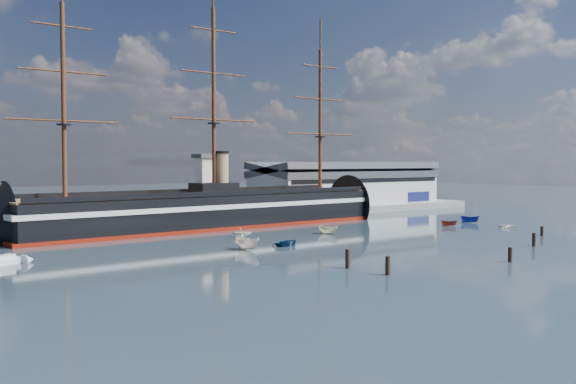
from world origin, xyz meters
TOP-DOWN VIEW (x-y plane):
  - ground at (0.00, 40.00)m, footprint 600.00×600.00m
  - quay at (10.00, 76.00)m, footprint 180.00×18.00m
  - warehouse at (58.00, 80.00)m, footprint 63.00×21.00m
  - quay_tower at (3.00, 73.00)m, footprint 5.00×5.00m
  - warship at (-6.13, 60.00)m, footprint 113.21×20.07m
  - sailboat at (-54.91, 32.82)m, footprint 6.80×4.19m
  - motorboat_a at (-17.90, 24.06)m, footprint 6.99×2.66m
  - motorboat_b at (-8.81, 24.66)m, footprint 2.51×3.84m
  - motorboat_c at (9.27, 33.99)m, footprint 5.92×3.12m
  - motorboat_d at (-8.47, 39.89)m, footprint 5.82×6.63m
  - motorboat_e at (49.95, 18.01)m, footprint 2.26×2.85m
  - motorboat_f at (53.49, 31.05)m, footprint 5.72×3.87m
  - motorboat_g at (42.66, 28.93)m, footprint 4.38×3.77m
  - piling_near_left at (-16.94, -7.25)m, footprint 0.64×0.64m
  - piling_near_mid at (5.69, -10.89)m, footprint 0.64×0.64m
  - piling_near_right at (25.15, -3.12)m, footprint 0.64×0.64m
  - piling_far_right at (41.29, 4.75)m, footprint 0.64×0.64m
  - piling_extra at (-17.44, -0.08)m, footprint 0.64×0.64m

SIDE VIEW (x-z plane):
  - ground at x=0.00m, z-range 0.00..0.00m
  - quay at x=10.00m, z-range -1.00..1.00m
  - motorboat_a at x=-17.90m, z-range -1.39..1.39m
  - motorboat_b at x=-8.81m, z-range -0.83..0.83m
  - motorboat_c at x=9.27m, z-range -1.13..1.13m
  - motorboat_d at x=-8.47m, z-range -1.14..1.14m
  - motorboat_e at x=49.95m, z-range -0.62..0.62m
  - motorboat_f at x=53.49m, z-range -1.07..1.07m
  - motorboat_g at x=42.66m, z-range -0.85..0.85m
  - piling_near_left at x=-16.94m, z-range -1.62..1.62m
  - piling_near_mid at x=5.69m, z-range -1.46..1.46m
  - piling_near_right at x=25.15m, z-range -1.54..1.54m
  - piling_far_right at x=41.29m, z-range -1.33..1.33m
  - piling_extra at x=-17.44m, z-range -1.70..1.70m
  - sailboat at x=-54.91m, z-range -4.58..5.91m
  - warship at x=-6.13m, z-range -22.93..31.01m
  - warehouse at x=58.00m, z-range 2.18..13.78m
  - quay_tower at x=3.00m, z-range 2.25..17.25m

